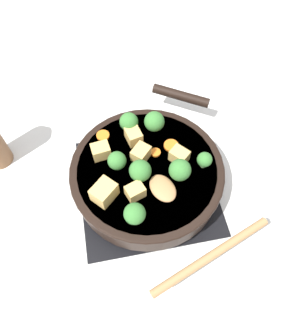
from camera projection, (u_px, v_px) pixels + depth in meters
The scene contains 20 objects.
ground_plane at pixel (147, 187), 0.77m from camera, with size 2.40×2.40×0.00m, color silver.
front_burner_grate at pixel (147, 184), 0.76m from camera, with size 0.31×0.31×0.03m.
skillet_pan at pixel (147, 174), 0.72m from camera, with size 0.36×0.42×0.06m.
wooden_spoon at pixel (190, 226), 0.62m from camera, with size 0.25×0.25×0.02m.
tofu_cube_center_large at pixel (101, 151), 0.70m from camera, with size 0.04×0.03×0.03m, color tan.
tofu_cube_near_handle at pixel (141, 154), 0.70m from camera, with size 0.04×0.03×0.03m, color tan.
tofu_cube_east_chunk at pixel (135, 191), 0.65m from camera, with size 0.04×0.03×0.03m, color tan.
tofu_cube_west_chunk at pixel (179, 156), 0.70m from camera, with size 0.04×0.03×0.03m, color tan.
tofu_cube_back_piece at pixel (134, 136), 0.72m from camera, with size 0.04×0.03×0.03m, color tan.
tofu_cube_front_piece at pixel (104, 192), 0.65m from camera, with size 0.05×0.04×0.04m, color tan.
broccoli_floret_near_spoon at pixel (140, 171), 0.66m from camera, with size 0.05×0.05×0.05m.
broccoli_floret_center_top at pixel (180, 170), 0.66m from camera, with size 0.05×0.05×0.05m.
broccoli_floret_east_rim at pixel (117, 161), 0.68m from camera, with size 0.04×0.04×0.05m.
broccoli_floret_west_rim at pixel (135, 214), 0.61m from camera, with size 0.04×0.04×0.05m.
broccoli_floret_north_edge at pixel (129, 122), 0.73m from camera, with size 0.04×0.04×0.05m.
broccoli_floret_south_cluster at pixel (154, 122), 0.73m from camera, with size 0.05×0.05×0.05m.
broccoli_floret_mid_floret at pixel (205, 160), 0.68m from camera, with size 0.03×0.03×0.04m.
carrot_slice_orange_thin at pixel (156, 152), 0.72m from camera, with size 0.02×0.02×0.01m, color orange.
carrot_slice_near_center at pixel (103, 135), 0.74m from camera, with size 0.03×0.03×0.01m, color orange.
carrot_slice_edge_slice at pixel (171, 145), 0.73m from camera, with size 0.03×0.03×0.01m, color orange.
Camera 1 is at (0.07, 0.35, 0.68)m, focal length 35.00 mm.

